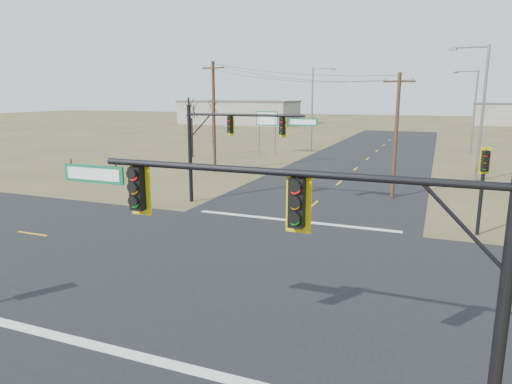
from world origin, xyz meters
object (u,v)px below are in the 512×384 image
utility_pole_near (396,134)px  streetlight_b (473,107)px  utility_pole_far (214,116)px  mast_arm_near (294,222)px  pedestal_signal_ne (484,172)px  bare_tree_b (212,105)px  highway_sign (267,124)px  streetlight_c (314,105)px  streetlight_a (480,106)px  mast_arm_far (232,134)px  bare_tree_a (191,108)px

utility_pole_near → streetlight_b: streetlight_b is taller
utility_pole_far → mast_arm_near: bearing=-60.2°
streetlight_b → pedestal_signal_ne: bearing=-111.1°
streetlight_b → bare_tree_b: streetlight_b is taller
utility_pole_near → highway_sign: utility_pole_near is taller
pedestal_signal_ne → bare_tree_b: 46.50m
bare_tree_b → utility_pole_far: bearing=-62.5°
utility_pole_near → streetlight_c: streetlight_c is taller
mast_arm_near → utility_pole_far: (-16.91, 29.48, 0.76)m
streetlight_a → streetlight_b: 20.11m
highway_sign → utility_pole_far: bearing=-90.6°
mast_arm_far → bare_tree_b: size_ratio=1.23×
pedestal_signal_ne → streetlight_c: bearing=95.9°
mast_arm_far → utility_pole_far: utility_pole_far is taller
bare_tree_a → utility_pole_near: bearing=-30.2°
mast_arm_far → bare_tree_b: bearing=141.2°
streetlight_a → bare_tree_a: size_ratio=1.56×
mast_arm_near → streetlight_c: bearing=104.8°
pedestal_signal_ne → utility_pole_far: 25.53m
pedestal_signal_ne → utility_pole_near: utility_pole_near is taller
mast_arm_near → streetlight_b: (6.25, 53.41, 1.20)m
streetlight_a → streetlight_c: streetlight_a is taller
streetlight_a → streetlight_b: (0.61, 20.10, -0.55)m
mast_arm_far → pedestal_signal_ne: (14.53, -1.28, -1.39)m
mast_arm_near → utility_pole_near: 23.87m
pedestal_signal_ne → bare_tree_b: bearing=111.5°
utility_pole_far → highway_sign: size_ratio=1.94×
utility_pole_near → bare_tree_b: (-27.39, 25.84, 1.20)m
pedestal_signal_ne → utility_pole_far: bearing=126.4°
utility_pole_near → bare_tree_b: utility_pole_near is taller
utility_pole_far → streetlight_c: streetlight_c is taller
streetlight_c → bare_tree_a: bearing=-146.9°
utility_pole_far → bare_tree_b: bearing=117.5°
highway_sign → streetlight_b: bearing=22.6°
streetlight_a → pedestal_signal_ne: bearing=-72.5°
highway_sign → bare_tree_b: (-10.57, 6.15, 1.96)m
highway_sign → streetlight_c: (4.66, 4.34, 2.17)m
highway_sign → bare_tree_b: 12.38m
highway_sign → bare_tree_a: size_ratio=0.73×
utility_pole_far → bare_tree_b: utility_pole_far is taller
streetlight_b → streetlight_c: streetlight_c is taller
pedestal_signal_ne → streetlight_b: bearing=65.3°
mast_arm_far → utility_pole_far: bearing=143.9°
mast_arm_far → highway_sign: size_ratio=1.69×
streetlight_c → bare_tree_a: size_ratio=1.48×
mast_arm_far → streetlight_b: bearing=88.1°
mast_arm_near → streetlight_b: bearing=83.8°
mast_arm_near → utility_pole_near: (-0.06, 23.87, 0.02)m
highway_sign → bare_tree_a: bare_tree_a is taller
utility_pole_near → streetlight_a: size_ratio=0.78×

